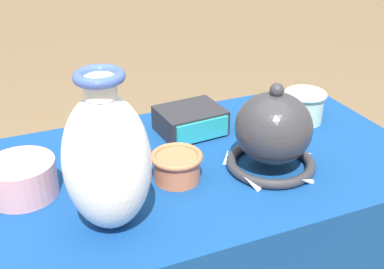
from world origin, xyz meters
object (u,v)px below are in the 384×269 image
(mosaic_tile_box, at_px, (191,121))
(pot_squat_rose, at_px, (22,178))
(cup_wide_celadon, at_px, (304,105))
(vase_tall_bulbous, at_px, (107,160))
(cup_wide_terracotta, at_px, (177,165))
(vase_dome_bell, at_px, (273,134))

(mosaic_tile_box, xyz_separation_m, pot_squat_rose, (-0.42, -0.12, 0.01))
(mosaic_tile_box, relative_size, cup_wide_celadon, 1.51)
(vase_tall_bulbous, height_order, cup_wide_terracotta, vase_tall_bulbous)
(cup_wide_celadon, relative_size, pot_squat_rose, 0.80)
(cup_wide_terracotta, bearing_deg, cup_wide_celadon, 18.24)
(vase_dome_bell, xyz_separation_m, mosaic_tile_box, (-0.10, 0.23, -0.05))
(cup_wide_celadon, bearing_deg, cup_wide_terracotta, -161.76)
(vase_tall_bulbous, distance_m, mosaic_tile_box, 0.41)
(vase_dome_bell, height_order, mosaic_tile_box, vase_dome_bell)
(vase_tall_bulbous, xyz_separation_m, pot_squat_rose, (-0.14, 0.16, -0.10))
(mosaic_tile_box, xyz_separation_m, cup_wide_terracotta, (-0.11, -0.19, 0.00))
(vase_dome_bell, distance_m, pot_squat_rose, 0.53)
(vase_tall_bulbous, height_order, pot_squat_rose, vase_tall_bulbous)
(vase_dome_bell, height_order, cup_wide_celadon, vase_dome_bell)
(mosaic_tile_box, height_order, cup_wide_terracotta, same)
(vase_tall_bulbous, height_order, cup_wide_celadon, vase_tall_bulbous)
(vase_dome_bell, relative_size, cup_wide_celadon, 1.91)
(vase_tall_bulbous, bearing_deg, vase_dome_bell, 8.89)
(vase_dome_bell, bearing_deg, pot_squat_rose, 168.73)
(mosaic_tile_box, bearing_deg, vase_dome_bell, -71.39)
(mosaic_tile_box, xyz_separation_m, cup_wide_celadon, (0.30, -0.06, 0.01))
(mosaic_tile_box, distance_m, cup_wide_terracotta, 0.22)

